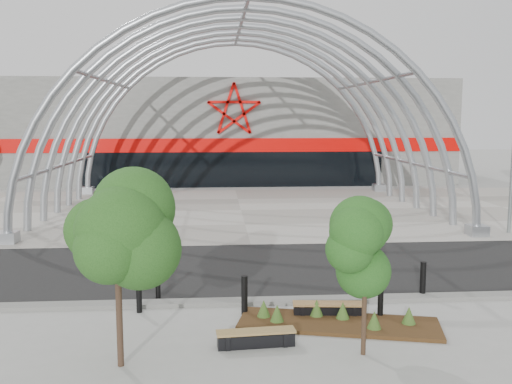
{
  "coord_description": "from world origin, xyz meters",
  "views": [
    {
      "loc": [
        -1.44,
        -15.71,
        5.26
      ],
      "look_at": [
        0.0,
        4.0,
        2.6
      ],
      "focal_mm": 40.0,
      "sensor_mm": 36.0,
      "label": 1
    }
  ],
  "objects_px": {
    "bollard_2": "(244,295)",
    "bench_1": "(328,310)",
    "street_tree_1": "(366,254)",
    "bench_0": "(256,338)",
    "signal_pole": "(512,170)",
    "street_tree_0": "(116,224)"
  },
  "relations": [
    {
      "from": "street_tree_1",
      "to": "bollard_2",
      "type": "relative_size",
      "value": 3.0
    },
    {
      "from": "bench_1",
      "to": "bollard_2",
      "type": "distance_m",
      "value": 2.23
    },
    {
      "from": "signal_pole",
      "to": "bench_1",
      "type": "xyz_separation_m",
      "value": [
        -10.21,
        -9.97,
        -2.65
      ]
    },
    {
      "from": "street_tree_1",
      "to": "bench_1",
      "type": "bearing_deg",
      "value": 97.43
    },
    {
      "from": "street_tree_0",
      "to": "street_tree_1",
      "type": "height_order",
      "value": "street_tree_0"
    },
    {
      "from": "street_tree_1",
      "to": "bollard_2",
      "type": "xyz_separation_m",
      "value": [
        -2.49,
        2.73,
        -1.75
      ]
    },
    {
      "from": "street_tree_0",
      "to": "street_tree_1",
      "type": "xyz_separation_m",
      "value": [
        5.27,
        0.19,
        -0.77
      ]
    },
    {
      "from": "street_tree_1",
      "to": "bench_1",
      "type": "relative_size",
      "value": 1.69
    },
    {
      "from": "signal_pole",
      "to": "street_tree_1",
      "type": "distance_m",
      "value": 15.85
    },
    {
      "from": "street_tree_0",
      "to": "bollard_2",
      "type": "height_order",
      "value": "street_tree_0"
    },
    {
      "from": "street_tree_0",
      "to": "bench_0",
      "type": "xyz_separation_m",
      "value": [
        2.93,
        0.81,
        -2.87
      ]
    },
    {
      "from": "bench_0",
      "to": "signal_pole",
      "type": "bearing_deg",
      "value": 43.82
    },
    {
      "from": "signal_pole",
      "to": "bench_0",
      "type": "height_order",
      "value": "signal_pole"
    },
    {
      "from": "signal_pole",
      "to": "street_tree_0",
      "type": "relative_size",
      "value": 1.28
    },
    {
      "from": "bench_0",
      "to": "bollard_2",
      "type": "xyz_separation_m",
      "value": [
        -0.15,
        2.11,
        0.34
      ]
    },
    {
      "from": "street_tree_1",
      "to": "bench_1",
      "type": "distance_m",
      "value": 3.19
    },
    {
      "from": "bollard_2",
      "to": "signal_pole",
      "type": "bearing_deg",
      "value": 37.87
    },
    {
      "from": "bollard_2",
      "to": "bench_1",
      "type": "bearing_deg",
      "value": -8.72
    },
    {
      "from": "bench_0",
      "to": "bollard_2",
      "type": "relative_size",
      "value": 1.74
    },
    {
      "from": "bench_1",
      "to": "bollard_2",
      "type": "height_order",
      "value": "bollard_2"
    },
    {
      "from": "signal_pole",
      "to": "street_tree_0",
      "type": "xyz_separation_m",
      "value": [
        -15.17,
        -12.56,
        0.21
      ]
    },
    {
      "from": "signal_pole",
      "to": "bollard_2",
      "type": "distance_m",
      "value": 15.87
    }
  ]
}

